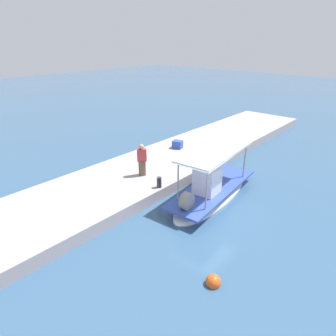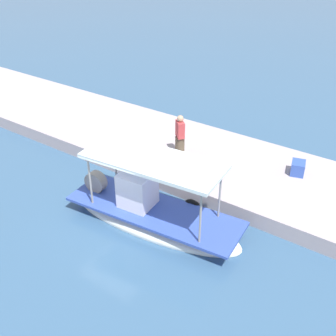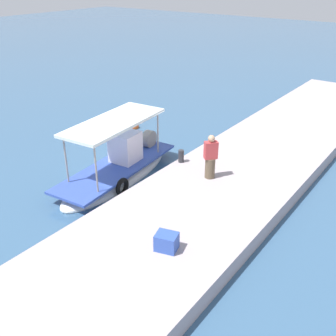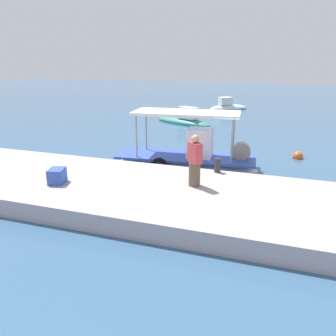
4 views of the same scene
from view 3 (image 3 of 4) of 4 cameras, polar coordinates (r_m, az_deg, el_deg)
name	(u,v)px [view 3 (image 3 of 4)]	position (r m, az deg, el deg)	size (l,w,h in m)	color
ground_plane	(129,165)	(18.20, -5.54, 0.48)	(120.00, 120.00, 0.00)	#375B7E
dock_quay	(221,190)	(15.62, 7.58, -3.06)	(36.00, 5.11, 0.61)	#AEA0A4
main_fishing_boat	(119,168)	(17.00, -7.06, -0.03)	(6.64, 2.52, 2.92)	white
fisherman_near_bollard	(210,159)	(15.46, 6.07, 1.33)	(0.56, 0.56, 1.78)	brown
mooring_bollard	(181,156)	(16.87, 1.88, 1.71)	(0.24, 0.24, 0.54)	#2D2D33
cargo_crate	(167,242)	(11.79, -0.20, -10.46)	(0.63, 0.51, 0.52)	#3252AF
marker_buoy	(134,126)	(22.43, -4.83, 5.96)	(0.51, 0.51, 0.51)	#E3571D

